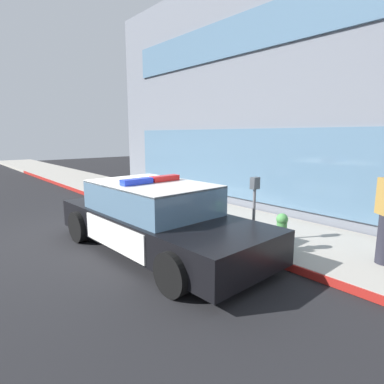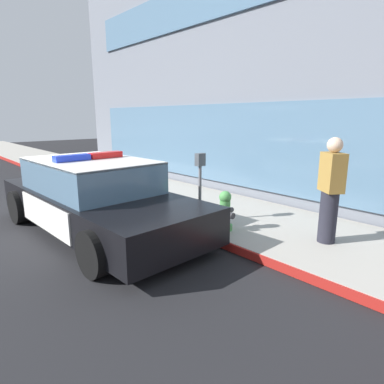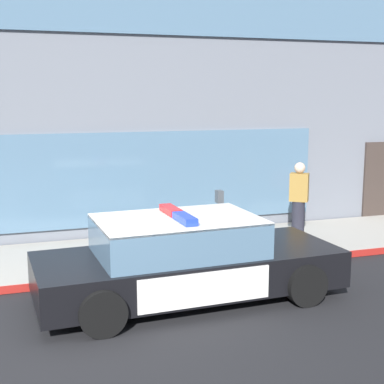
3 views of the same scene
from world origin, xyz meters
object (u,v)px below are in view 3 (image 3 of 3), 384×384
(police_cruiser, at_px, (186,259))
(fire_hydrant, at_px, (252,237))
(parking_meter, at_px, (219,211))
(pedestrian_on_sidewalk, at_px, (299,200))

(police_cruiser, distance_m, fire_hydrant, 2.47)
(police_cruiser, xyz_separation_m, parking_meter, (1.20, 1.60, 0.40))
(police_cruiser, relative_size, pedestrian_on_sidewalk, 2.93)
(fire_hydrant, relative_size, pedestrian_on_sidewalk, 0.42)
(police_cruiser, bearing_deg, pedestrian_on_sidewalk, 33.08)
(police_cruiser, distance_m, pedestrian_on_sidewalk, 4.17)
(parking_meter, bearing_deg, pedestrian_on_sidewalk, 20.17)
(fire_hydrant, bearing_deg, police_cruiser, -140.21)
(fire_hydrant, height_order, parking_meter, parking_meter)
(pedestrian_on_sidewalk, distance_m, parking_meter, 2.34)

